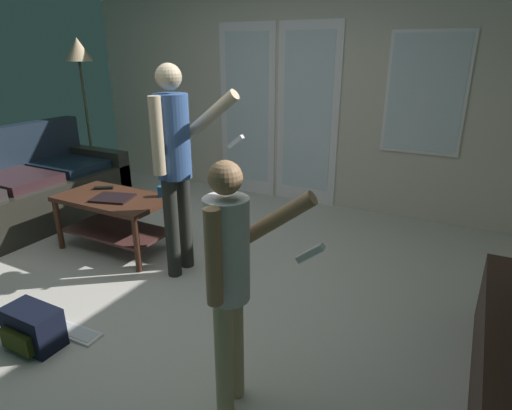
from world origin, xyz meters
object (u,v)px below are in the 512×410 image
(person_child, at_px, (230,271))
(cup_near_edge, at_px, (162,191))
(laptop_closed, at_px, (113,198))
(person_adult, at_px, (175,154))
(backpack, at_px, (33,328))
(leather_couch, at_px, (16,196))
(coffee_table, at_px, (115,211))
(tv_remote_black, at_px, (104,188))
(loose_keyboard, at_px, (70,331))
(floor_lamp, at_px, (79,60))

(person_child, xyz_separation_m, cup_near_edge, (-1.46, 1.27, -0.22))
(cup_near_edge, bearing_deg, laptop_closed, -142.18)
(person_adult, xyz_separation_m, backpack, (-0.22, -1.18, -0.84))
(leather_couch, xyz_separation_m, backpack, (1.83, -1.17, -0.19))
(coffee_table, bearing_deg, tv_remote_black, 153.87)
(person_adult, distance_m, backpack, 1.47)
(leather_couch, relative_size, person_child, 1.70)
(backpack, bearing_deg, loose_keyboard, 64.79)
(floor_lamp, bearing_deg, coffee_table, -37.08)
(person_adult, bearing_deg, laptop_closed, 179.14)
(leather_couch, bearing_deg, laptop_closed, 0.55)
(person_adult, distance_m, person_child, 1.48)
(loose_keyboard, relative_size, laptop_closed, 1.40)
(person_adult, xyz_separation_m, floor_lamp, (-2.38, 1.29, 0.62))
(cup_near_edge, xyz_separation_m, tv_remote_black, (-0.61, -0.09, -0.04))
(floor_lamp, xyz_separation_m, cup_near_edge, (2.00, -1.02, -1.04))
(person_adult, bearing_deg, loose_keyboard, -97.90)
(laptop_closed, bearing_deg, tv_remote_black, 132.89)
(laptop_closed, distance_m, cup_near_edge, 0.42)
(laptop_closed, bearing_deg, backpack, -84.41)
(cup_near_edge, distance_m, tv_remote_black, 0.61)
(laptop_closed, relative_size, cup_near_edge, 3.43)
(floor_lamp, xyz_separation_m, laptop_closed, (1.67, -1.27, -1.08))
(backpack, xyz_separation_m, tv_remote_black, (-0.77, 1.35, 0.38))
(tv_remote_black, bearing_deg, person_adult, -45.53)
(person_child, relative_size, loose_keyboard, 2.85)
(leather_couch, distance_m, laptop_closed, 1.36)
(floor_lamp, height_order, loose_keyboard, floor_lamp)
(leather_couch, xyz_separation_m, coffee_table, (1.30, 0.06, 0.05))
(coffee_table, bearing_deg, laptop_closed, -46.18)
(leather_couch, relative_size, laptop_closed, 6.75)
(coffee_table, bearing_deg, loose_keyboard, -59.49)
(backpack, xyz_separation_m, laptop_closed, (-0.49, 1.19, 0.38))
(loose_keyboard, bearing_deg, tv_remote_black, 126.14)
(coffee_table, bearing_deg, person_adult, -4.54)
(coffee_table, distance_m, backpack, 1.37)
(laptop_closed, bearing_deg, loose_keyboard, -77.08)
(laptop_closed, bearing_deg, cup_near_edge, 21.02)
(person_child, bearing_deg, floor_lamp, 146.50)
(coffee_table, height_order, person_adult, person_adult)
(person_child, distance_m, laptop_closed, 2.07)
(floor_lamp, relative_size, loose_keyboard, 4.11)
(person_adult, height_order, cup_near_edge, person_adult)
(floor_lamp, height_order, cup_near_edge, floor_lamp)
(person_adult, relative_size, loose_keyboard, 3.62)
(floor_lamp, bearing_deg, loose_keyboard, -45.48)
(person_child, relative_size, cup_near_edge, 13.68)
(loose_keyboard, distance_m, cup_near_edge, 1.39)
(floor_lamp, bearing_deg, leather_couch, -75.87)
(loose_keyboard, height_order, tv_remote_black, tv_remote_black)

